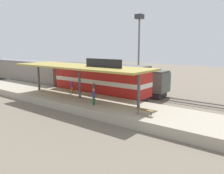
{
  "coord_description": "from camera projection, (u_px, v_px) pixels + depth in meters",
  "views": [
    {
      "loc": [
        -23.03,
        -18.99,
        6.85
      ],
      "look_at": [
        -1.38,
        -2.29,
        2.0
      ],
      "focal_mm": 36.49,
      "sensor_mm": 36.0,
      "label": 1
    }
  ],
  "objects": [
    {
      "name": "ground_plane",
      "position": [
        114.0,
        96.0,
        32.13
      ],
      "size": [
        120.0,
        120.0,
        0.0
      ],
      "primitive_type": "plane",
      "color": "#706656"
    },
    {
      "name": "track_near",
      "position": [
        105.0,
        98.0,
        30.57
      ],
      "size": [
        3.2,
        110.0,
        0.16
      ],
      "color": "#5F5649",
      "rests_on": "ground"
    },
    {
      "name": "track_far",
      "position": [
        124.0,
        93.0,
        34.15
      ],
      "size": [
        3.2,
        110.0,
        0.16
      ],
      "color": "#5F5649",
      "rests_on": "ground"
    },
    {
      "name": "platform",
      "position": [
        80.0,
        102.0,
        26.91
      ],
      "size": [
        6.0,
        44.0,
        0.9
      ],
      "primitive_type": "cube",
      "color": "#A89E89",
      "rests_on": "ground"
    },
    {
      "name": "station_canopy",
      "position": [
        80.0,
        67.0,
        26.14
      ],
      "size": [
        5.2,
        18.0,
        4.7
      ],
      "color": "#47474C",
      "rests_on": "platform"
    },
    {
      "name": "platform_bench",
      "position": [
        145.0,
        110.0,
        19.97
      ],
      "size": [
        0.44,
        1.7,
        0.5
      ],
      "color": "#333338",
      "rests_on": "platform"
    },
    {
      "name": "locomotive",
      "position": [
        99.0,
        80.0,
        30.7
      ],
      "size": [
        2.93,
        14.43,
        4.44
      ],
      "color": "#28282D",
      "rests_on": "track_near"
    },
    {
      "name": "passenger_carriage_front",
      "position": [
        25.0,
        72.0,
        41.54
      ],
      "size": [
        2.9,
        20.0,
        4.24
      ],
      "color": "#28282D",
      "rests_on": "track_near"
    },
    {
      "name": "freight_car",
      "position": [
        128.0,
        80.0,
        33.41
      ],
      "size": [
        2.8,
        12.0,
        3.54
      ],
      "color": "#28282D",
      "rests_on": "track_far"
    },
    {
      "name": "light_mast",
      "position": [
        139.0,
        37.0,
        34.91
      ],
      "size": [
        1.1,
        1.1,
        11.7
      ],
      "color": "slate",
      "rests_on": "ground"
    },
    {
      "name": "person_waiting",
      "position": [
        72.0,
        86.0,
        29.25
      ],
      "size": [
        0.34,
        0.34,
        1.71
      ],
      "color": "olive",
      "rests_on": "platform"
    },
    {
      "name": "person_walking",
      "position": [
        94.0,
        96.0,
        23.41
      ],
      "size": [
        0.34,
        0.34,
        1.71
      ],
      "color": "#23603D",
      "rests_on": "platform"
    },
    {
      "name": "person_boarding",
      "position": [
        94.0,
        88.0,
        27.96
      ],
      "size": [
        0.34,
        0.34,
        1.71
      ],
      "color": "maroon",
      "rests_on": "platform"
    }
  ]
}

